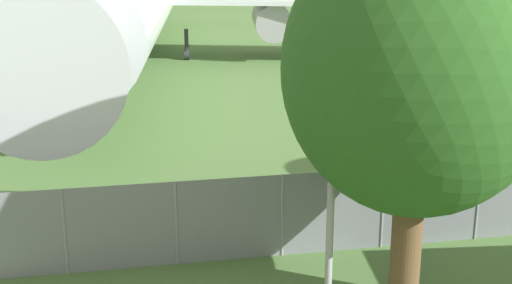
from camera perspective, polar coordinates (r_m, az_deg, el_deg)
perimeter_fence at (r=17.25m, az=2.11°, el=-5.90°), size 56.07×0.07×2.10m
tree_near_hangar at (r=14.32m, az=12.85°, el=5.72°), size 5.40×5.40×8.06m
light_mast at (r=14.47m, az=6.24°, el=2.36°), size 0.44×0.44×6.62m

